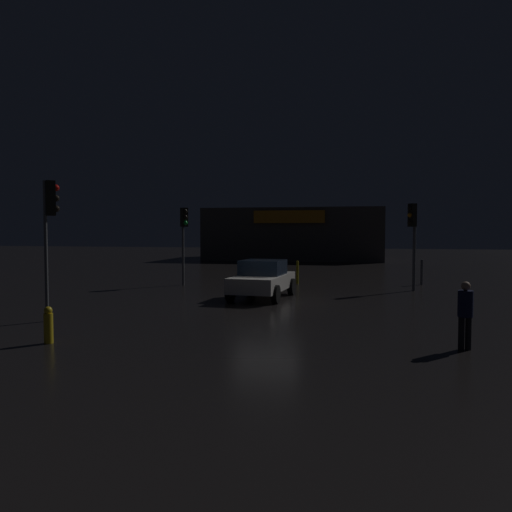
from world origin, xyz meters
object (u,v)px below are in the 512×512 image
car_near (263,279)px  pedestrian (465,310)px  store_building (297,234)px  traffic_signal_main (184,227)px  fire_hydrant (48,325)px  traffic_signal_opposite (413,228)px  traffic_signal_cross_left (50,213)px

car_near → pedestrian: 10.04m
pedestrian → store_building: bearing=103.5°
traffic_signal_main → fire_hydrant: 13.42m
store_building → car_near: store_building is taller
traffic_signal_main → pedestrian: traffic_signal_main is taller
store_building → fire_hydrant: store_building is taller
traffic_signal_main → car_near: traffic_signal_main is taller
pedestrian → fire_hydrant: size_ratio=1.74×
car_near → traffic_signal_opposite: bearing=32.0°
traffic_signal_cross_left → fire_hydrant: 4.32m
traffic_signal_cross_left → car_near: size_ratio=1.00×
store_building → traffic_signal_main: (-2.32, -24.99, 0.49)m
store_building → fire_hydrant: (-0.97, -38.11, -1.96)m
traffic_signal_opposite → traffic_signal_cross_left: traffic_signal_cross_left is taller
traffic_signal_opposite → traffic_signal_cross_left: (-11.37, -10.32, 0.42)m
car_near → fire_hydrant: bearing=-110.5°
traffic_signal_opposite → car_near: 7.55m
traffic_signal_main → fire_hydrant: bearing=-84.2°
traffic_signal_cross_left → traffic_signal_opposite: bearing=42.2°
store_building → pedestrian: 37.75m
traffic_signal_opposite → fire_hydrant: 16.40m
traffic_signal_main → traffic_signal_opposite: traffic_signal_opposite is taller
pedestrian → car_near: bearing=129.1°
traffic_signal_cross_left → fire_hydrant: bearing=-57.3°
store_building → traffic_signal_main: 25.10m
traffic_signal_main → fire_hydrant: (1.34, -13.12, -2.45)m
pedestrian → fire_hydrant: bearing=-171.7°
traffic_signal_cross_left → pedestrian: (11.54, -1.32, -2.35)m
traffic_signal_main → car_near: (4.79, -3.90, -2.11)m
car_near → pedestrian: size_ratio=2.68×
traffic_signal_opposite → traffic_signal_cross_left: 15.36m
traffic_signal_main → pedestrian: (11.12, -11.69, -1.99)m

